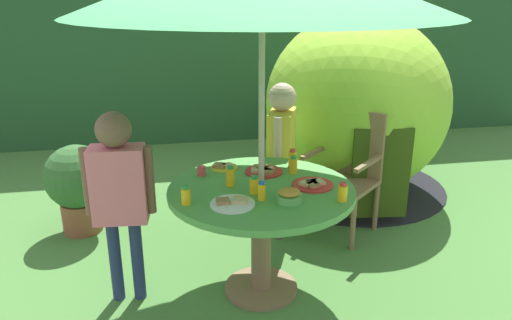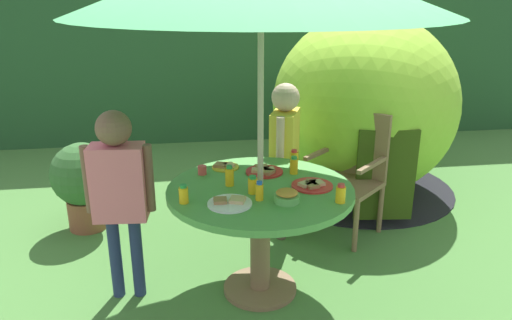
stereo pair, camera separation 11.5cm
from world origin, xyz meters
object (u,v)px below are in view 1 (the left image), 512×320
(child_in_yellow_shirt, at_px, (281,141))
(plate_far_left, at_px, (224,167))
(wooden_chair, at_px, (347,166))
(dome_tent, at_px, (356,104))
(plate_front_edge, at_px, (313,184))
(juice_bottle_center_back, at_px, (292,158))
(plate_near_right, at_px, (233,203))
(juice_bottle_center_front, at_px, (254,185))
(garden_table, at_px, (261,209))
(potted_plant, at_px, (78,183))
(juice_bottle_near_left, at_px, (343,192))
(juice_bottle_back_edge, at_px, (293,165))
(snack_bowl, at_px, (289,196))
(juice_bottle_mid_right, at_px, (230,177))
(juice_bottle_spot_a, at_px, (186,196))
(cup_near, at_px, (202,171))
(juice_bottle_far_right, at_px, (262,191))
(child_in_pink_shirt, at_px, (119,185))
(plate_mid_left, at_px, (264,171))

(child_in_yellow_shirt, height_order, plate_far_left, child_in_yellow_shirt)
(wooden_chair, height_order, dome_tent, dome_tent)
(dome_tent, distance_m, plate_front_edge, 1.88)
(plate_far_left, bearing_deg, juice_bottle_center_back, -3.85)
(wooden_chair, xyz_separation_m, plate_near_right, (-1.06, -0.99, 0.20))
(plate_far_left, relative_size, juice_bottle_center_front, 1.65)
(garden_table, bearing_deg, juice_bottle_center_back, 50.42)
(potted_plant, height_order, juice_bottle_near_left, juice_bottle_near_left)
(juice_bottle_near_left, relative_size, juice_bottle_back_edge, 0.94)
(juice_bottle_back_edge, bearing_deg, child_in_yellow_shirt, 85.18)
(child_in_yellow_shirt, height_order, snack_bowl, child_in_yellow_shirt)
(garden_table, xyz_separation_m, potted_plant, (-1.28, 1.09, -0.17))
(child_in_yellow_shirt, xyz_separation_m, plate_front_edge, (0.02, -0.77, -0.04))
(juice_bottle_mid_right, xyz_separation_m, juice_bottle_spot_a, (-0.28, -0.22, -0.01))
(garden_table, height_order, juice_bottle_near_left, juice_bottle_near_left)
(plate_far_left, relative_size, cup_near, 3.12)
(child_in_yellow_shirt, height_order, juice_bottle_spot_a, child_in_yellow_shirt)
(plate_front_edge, height_order, juice_bottle_center_back, juice_bottle_center_back)
(plate_front_edge, bearing_deg, child_in_yellow_shirt, 91.35)
(juice_bottle_far_right, bearing_deg, juice_bottle_near_left, -12.33)
(juice_bottle_center_front, distance_m, juice_bottle_mid_right, 0.19)
(child_in_pink_shirt, relative_size, juice_bottle_back_edge, 10.25)
(juice_bottle_near_left, height_order, juice_bottle_center_back, juice_bottle_center_back)
(garden_table, xyz_separation_m, cup_near, (-0.34, 0.28, 0.17))
(dome_tent, relative_size, juice_bottle_mid_right, 15.69)
(potted_plant, distance_m, plate_far_left, 1.35)
(plate_mid_left, bearing_deg, juice_bottle_near_left, -56.31)
(garden_table, distance_m, dome_tent, 2.04)
(plate_far_left, height_order, juice_bottle_center_back, juice_bottle_center_back)
(potted_plant, bearing_deg, juice_bottle_mid_right, -43.28)
(wooden_chair, distance_m, juice_bottle_mid_right, 1.28)
(plate_far_left, xyz_separation_m, juice_bottle_center_back, (0.47, -0.03, 0.04))
(child_in_pink_shirt, distance_m, juice_bottle_center_front, 0.80)
(snack_bowl, bearing_deg, juice_bottle_spot_a, 173.20)
(plate_far_left, bearing_deg, juice_bottle_far_right, -74.59)
(plate_mid_left, distance_m, juice_bottle_back_edge, 0.20)
(juice_bottle_center_back, xyz_separation_m, juice_bottle_back_edge, (-0.03, -0.14, 0.00))
(juice_bottle_mid_right, bearing_deg, plate_mid_left, 37.63)
(child_in_yellow_shirt, xyz_separation_m, juice_bottle_mid_right, (-0.48, -0.68, 0.01))
(child_in_yellow_shirt, relative_size, plate_front_edge, 4.84)
(dome_tent, bearing_deg, juice_bottle_mid_right, -125.86)
(child_in_yellow_shirt, bearing_deg, juice_bottle_center_back, 19.83)
(juice_bottle_back_edge, bearing_deg, juice_bottle_mid_right, -161.59)
(garden_table, height_order, child_in_pink_shirt, child_in_pink_shirt)
(cup_near, bearing_deg, juice_bottle_near_left, -36.18)
(juice_bottle_back_edge, distance_m, cup_near, 0.60)
(snack_bowl, distance_m, plate_far_left, 0.68)
(plate_mid_left, bearing_deg, plate_far_left, 153.51)
(dome_tent, distance_m, cup_near, 2.06)
(child_in_yellow_shirt, distance_m, snack_bowl, 0.99)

